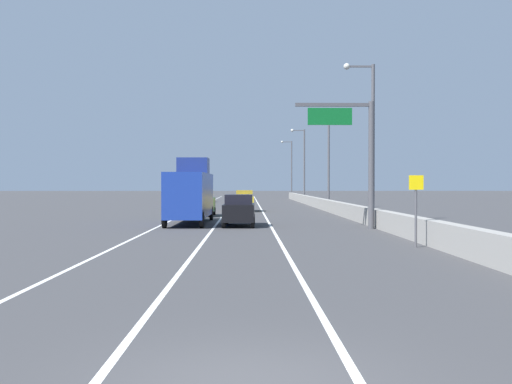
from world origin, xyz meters
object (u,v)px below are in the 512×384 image
object	(u,v)px
speed_advisory_sign	(416,205)
car_black_4	(239,210)
lamp_post_right_fifth	(290,165)
overhead_sign_gantry	(359,149)
lamp_post_right_fourth	(303,160)
lamp_post_right_second	(369,132)
car_blue_0	(192,197)
lamp_post_right_third	(326,151)
box_truck	(190,193)
car_yellow_2	(245,201)
car_red_3	(204,196)
car_green_1	(202,203)

from	to	relation	value
speed_advisory_sign	car_black_4	bearing A→B (deg)	120.90
speed_advisory_sign	lamp_post_right_fifth	world-z (taller)	lamp_post_right_fifth
overhead_sign_gantry	lamp_post_right_fourth	bearing A→B (deg)	88.16
speed_advisory_sign	lamp_post_right_second	size ratio (longest dim) A/B	0.28
lamp_post_right_fifth	car_blue_0	world-z (taller)	lamp_post_right_fifth
lamp_post_right_third	box_truck	bearing A→B (deg)	-116.65
lamp_post_right_third	box_truck	world-z (taller)	lamp_post_right_third
car_yellow_2	car_black_4	xyz separation A→B (m)	(-0.26, -20.10, -0.02)
speed_advisory_sign	lamp_post_right_fourth	size ratio (longest dim) A/B	0.28
lamp_post_right_second	lamp_post_right_fourth	bearing A→B (deg)	90.06
car_red_3	box_truck	distance (m)	48.12
lamp_post_right_fourth	lamp_post_right_fifth	distance (m)	23.90
lamp_post_right_third	car_red_3	size ratio (longest dim) A/B	2.55
speed_advisory_sign	car_green_1	xyz separation A→B (m)	(-10.78, 24.34, -0.71)
lamp_post_right_fifth	car_black_4	xyz separation A→B (m)	(-8.70, -74.85, -5.20)
car_green_1	car_red_3	size ratio (longest dim) A/B	1.05
lamp_post_right_third	car_yellow_2	bearing A→B (deg)	-141.87
lamp_post_right_second	lamp_post_right_third	distance (m)	23.90
lamp_post_right_third	car_green_1	size ratio (longest dim) A/B	2.42
speed_advisory_sign	car_green_1	size ratio (longest dim) A/B	0.67
lamp_post_right_third	lamp_post_right_fourth	world-z (taller)	same
lamp_post_right_fourth	car_red_3	size ratio (longest dim) A/B	2.55
lamp_post_right_second	car_black_4	distance (m)	10.74
lamp_post_right_fifth	car_green_1	distance (m)	64.42
lamp_post_right_fourth	car_blue_0	bearing A→B (deg)	-134.96
lamp_post_right_fifth	box_truck	world-z (taller)	lamp_post_right_fifth
lamp_post_right_third	car_black_4	world-z (taller)	lamp_post_right_third
lamp_post_right_fifth	car_black_4	distance (m)	75.54
car_red_3	overhead_sign_gantry	bearing A→B (deg)	-76.18
car_black_4	box_truck	bearing A→B (deg)	144.35
lamp_post_right_fifth	car_yellow_2	distance (m)	55.65
car_blue_0	box_truck	distance (m)	33.64
lamp_post_right_fourth	speed_advisory_sign	bearing A→B (deg)	-91.14
lamp_post_right_second	lamp_post_right_fourth	distance (m)	47.80
lamp_post_right_fourth	box_truck	distance (m)	50.25
car_blue_0	car_green_1	world-z (taller)	car_green_1
car_red_3	car_black_4	bearing A→B (deg)	-83.34
overhead_sign_gantry	car_black_4	size ratio (longest dim) A/B	1.62
lamp_post_right_fifth	car_yellow_2	size ratio (longest dim) A/B	2.49
lamp_post_right_second	lamp_post_right_third	world-z (taller)	same
lamp_post_right_third	car_red_3	xyz separation A→B (m)	(-15.01, 23.33, -5.26)
car_red_3	car_blue_0	bearing A→B (deg)	-91.65
car_yellow_2	overhead_sign_gantry	bearing A→B (deg)	-73.08
lamp_post_right_fourth	car_blue_0	world-z (taller)	lamp_post_right_fourth
lamp_post_right_fifth	box_truck	size ratio (longest dim) A/B	1.19
car_green_1	lamp_post_right_fifth	bearing A→B (deg)	79.27
lamp_post_right_fourth	box_truck	bearing A→B (deg)	-103.94
lamp_post_right_third	lamp_post_right_fifth	world-z (taller)	same
speed_advisory_sign	car_blue_0	distance (m)	50.36
car_yellow_2	lamp_post_right_fifth	bearing A→B (deg)	81.23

